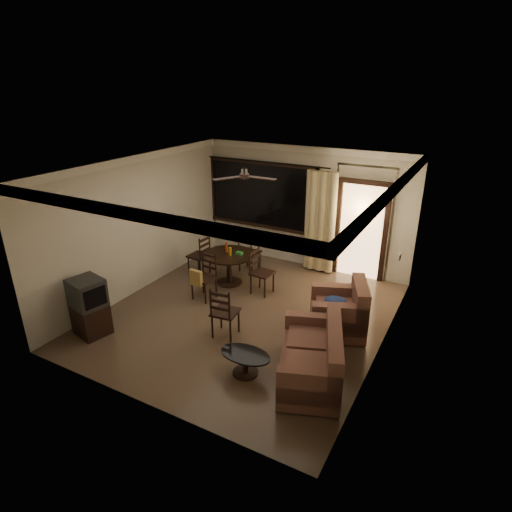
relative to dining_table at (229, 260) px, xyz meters
The scene contains 12 objects.
ground 1.52m from the dining_table, 45.69° to the right, with size 5.50×5.50×0.00m, color #7F6651.
room_shell 2.18m from the dining_table, 25.53° to the left, with size 5.50×6.70×5.50m.
dining_table is the anchor object (origin of this frame).
dining_chair_west 0.88m from the dining_table, behind, with size 0.45×0.45×0.95m.
dining_chair_east 0.87m from the dining_table, ahead, with size 0.45×0.45×0.95m.
dining_chair_south 0.89m from the dining_table, 94.88° to the right, with size 0.45×0.51×0.95m.
dining_chair_north 0.83m from the dining_table, 85.38° to the left, with size 0.45×0.45×0.95m.
tv_cabinet 3.04m from the dining_table, 110.35° to the right, with size 0.64×0.59×1.04m.
sofa 3.55m from the dining_table, 37.50° to the right, with size 1.36×1.80×0.86m.
armchair 2.85m from the dining_table, 14.84° to the right, with size 1.21×1.21×0.93m.
coffee_table 3.16m from the dining_table, 53.81° to the right, with size 0.80×0.48×0.35m.
side_chair 2.09m from the dining_table, 60.13° to the right, with size 0.47×0.47×0.96m.
Camera 1 is at (3.55, -6.12, 4.16)m, focal length 30.00 mm.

